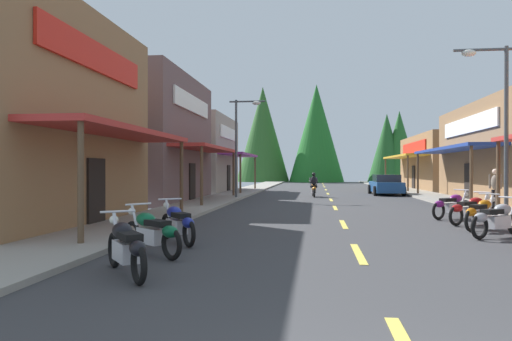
% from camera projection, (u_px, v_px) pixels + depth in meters
% --- Properties ---
extents(ground, '(10.32, 79.96, 0.10)m').
position_uv_depth(ground, '(331.00, 201.00, 27.12)').
color(ground, '#38383A').
extents(sidewalk_left, '(2.49, 79.96, 0.12)m').
position_uv_depth(sidewalk_left, '(222.00, 198.00, 27.93)').
color(sidewalk_left, gray).
rests_on(sidewalk_left, ground).
extents(sidewalk_right, '(2.49, 79.96, 0.12)m').
position_uv_depth(sidewalk_right, '(447.00, 200.00, 26.32)').
color(sidewalk_right, gray).
rests_on(sidewalk_right, ground).
extents(centerline_dashes, '(0.16, 57.42, 0.01)m').
position_uv_depth(centerline_dashes, '(329.00, 196.00, 31.08)').
color(centerline_dashes, '#E0C64C').
rests_on(centerline_dashes, ground).
extents(storefront_left_nearest, '(8.25, 9.21, 6.71)m').
position_uv_depth(storefront_left_nearest, '(0.00, 119.00, 14.93)').
color(storefront_left_nearest, olive).
rests_on(storefront_left_nearest, ground).
extents(storefront_left_middle, '(8.56, 9.79, 6.87)m').
position_uv_depth(storefront_left_middle, '(133.00, 139.00, 26.26)').
color(storefront_left_middle, brown).
rests_on(storefront_left_middle, ground).
extents(storefront_left_far, '(8.76, 9.28, 5.86)m').
position_uv_depth(storefront_left_far, '(185.00, 155.00, 37.10)').
color(storefront_left_far, gray).
rests_on(storefront_left_far, ground).
extents(storefront_right_far, '(10.61, 13.20, 4.71)m').
position_uv_depth(storefront_right_far, '(466.00, 163.00, 40.50)').
color(storefront_right_far, olive).
rests_on(storefront_right_far, ground).
extents(streetlamp_left, '(2.13, 0.30, 5.88)m').
position_uv_depth(streetlamp_left, '(242.00, 134.00, 27.84)').
color(streetlamp_left, '#474C51').
rests_on(streetlamp_left, ground).
extents(streetlamp_right, '(2.13, 0.30, 5.96)m').
position_uv_depth(streetlamp_right, '(496.00, 106.00, 16.04)').
color(streetlamp_right, '#474C51').
rests_on(streetlamp_right, ground).
extents(motorcycle_parked_right_3, '(1.77, 1.37, 1.04)m').
position_uv_depth(motorcycle_parked_right_3, '(497.00, 219.00, 12.09)').
color(motorcycle_parked_right_3, black).
rests_on(motorcycle_parked_right_3, ground).
extents(motorcycle_parked_right_4, '(1.48, 1.68, 1.04)m').
position_uv_depth(motorcycle_parked_right_4, '(481.00, 213.00, 13.70)').
color(motorcycle_parked_right_4, black).
rests_on(motorcycle_parked_right_4, ground).
extents(motorcycle_parked_right_5, '(1.79, 1.34, 1.04)m').
position_uv_depth(motorcycle_parked_right_5, '(471.00, 209.00, 14.91)').
color(motorcycle_parked_right_5, black).
rests_on(motorcycle_parked_right_5, ground).
extents(motorcycle_parked_right_6, '(1.74, 1.41, 1.04)m').
position_uv_depth(motorcycle_parked_right_6, '(452.00, 205.00, 16.68)').
color(motorcycle_parked_right_6, black).
rests_on(motorcycle_parked_right_6, ground).
extents(motorcycle_parked_left_0, '(1.39, 1.76, 1.04)m').
position_uv_depth(motorcycle_parked_left_0, '(126.00, 246.00, 7.72)').
color(motorcycle_parked_left_0, black).
rests_on(motorcycle_parked_left_0, ground).
extents(motorcycle_parked_left_1, '(1.72, 1.43, 1.04)m').
position_uv_depth(motorcycle_parked_left_1, '(152.00, 232.00, 9.55)').
color(motorcycle_parked_left_1, black).
rests_on(motorcycle_parked_left_1, ground).
extents(motorcycle_parked_left_2, '(1.37, 1.76, 1.04)m').
position_uv_depth(motorcycle_parked_left_2, '(178.00, 223.00, 11.18)').
color(motorcycle_parked_left_2, black).
rests_on(motorcycle_parked_left_2, ground).
extents(rider_cruising_lead, '(0.60, 2.14, 1.57)m').
position_uv_depth(rider_cruising_lead, '(314.00, 187.00, 30.07)').
color(rider_cruising_lead, black).
rests_on(rider_cruising_lead, ground).
extents(pedestrian_by_shop, '(0.43, 0.46, 1.79)m').
position_uv_depth(pedestrian_by_shop, '(495.00, 186.00, 19.90)').
color(pedestrian_by_shop, black).
rests_on(pedestrian_by_shop, ground).
extents(parked_car_curbside, '(2.10, 4.32, 1.40)m').
position_uv_depth(parked_car_curbside, '(386.00, 185.00, 32.53)').
color(parked_car_curbside, '#1E4C8C').
rests_on(parked_car_curbside, ground).
extents(treeline_backdrop, '(25.42, 9.93, 13.88)m').
position_uv_depth(treeline_backdrop, '(313.00, 138.00, 66.86)').
color(treeline_backdrop, '#235D23').
rests_on(treeline_backdrop, ground).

